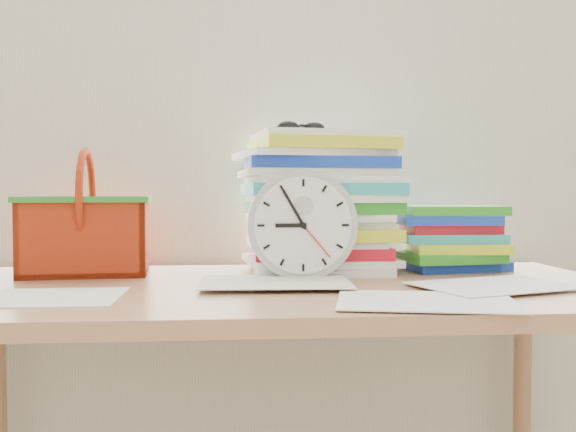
{
  "coord_description": "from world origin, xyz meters",
  "views": [
    {
      "loc": [
        -0.08,
        0.33,
        0.93
      ],
      "look_at": [
        0.02,
        1.6,
        0.89
      ],
      "focal_mm": 40.0,
      "sensor_mm": 36.0,
      "label": 1
    }
  ],
  "objects": [
    {
      "name": "sunglasses",
      "position": [
        0.07,
        1.83,
        1.09
      ],
      "size": [
        0.16,
        0.15,
        0.03
      ],
      "primitive_type": null,
      "rotation": [
        0.0,
        0.0,
        0.3
      ],
      "color": "black",
      "rests_on": "paper_stack"
    },
    {
      "name": "basket",
      "position": [
        -0.41,
        1.8,
        0.89
      ],
      "size": [
        0.29,
        0.24,
        0.28
      ],
      "primitive_type": null,
      "rotation": [
        0.0,
        0.0,
        0.09
      ],
      "color": "#B93412",
      "rests_on": "desk"
    },
    {
      "name": "paper_stack",
      "position": [
        0.11,
        1.82,
        0.91
      ],
      "size": [
        0.38,
        0.33,
        0.32
      ],
      "primitive_type": null,
      "rotation": [
        0.0,
        0.0,
        0.08
      ],
      "color": "white",
      "rests_on": "desk"
    },
    {
      "name": "desk",
      "position": [
        0.0,
        1.6,
        0.68
      ],
      "size": [
        1.4,
        0.7,
        0.75
      ],
      "color": "#9F6E4A",
      "rests_on": "ground"
    },
    {
      "name": "scattered_papers",
      "position": [
        0.0,
        1.6,
        0.76
      ],
      "size": [
        1.26,
        0.42,
        0.02
      ],
      "primitive_type": null,
      "color": "white",
      "rests_on": "desk"
    },
    {
      "name": "book_stack",
      "position": [
        0.43,
        1.81,
        0.83
      ],
      "size": [
        0.26,
        0.21,
        0.15
      ],
      "primitive_type": null,
      "rotation": [
        0.0,
        0.0,
        0.04
      ],
      "color": "white",
      "rests_on": "desk"
    },
    {
      "name": "curtain",
      "position": [
        0.0,
        1.98,
        1.3
      ],
      "size": [
        2.4,
        0.01,
        2.5
      ],
      "primitive_type": "cube",
      "color": "silver",
      "rests_on": "room_shell"
    },
    {
      "name": "clock",
      "position": [
        0.06,
        1.67,
        0.86
      ],
      "size": [
        0.23,
        0.05,
        0.23
      ],
      "primitive_type": "cylinder",
      "rotation": [
        1.57,
        0.0,
        0.0
      ],
      "color": "#B0B1B3",
      "rests_on": "desk"
    }
  ]
}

